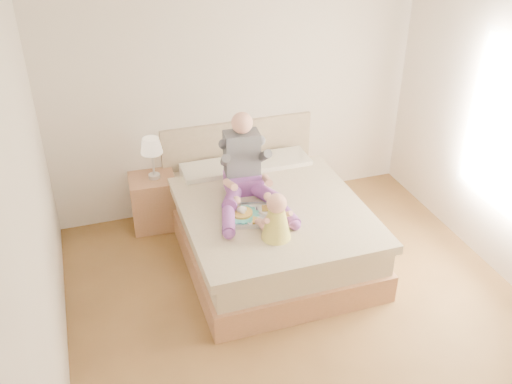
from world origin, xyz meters
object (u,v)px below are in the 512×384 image
object	(u,v)px
adult	(246,174)
baby	(276,220)
nightstand	(154,202)
tray	(253,213)
bed	(267,222)

from	to	relation	value
adult	baby	size ratio (longest dim) A/B	2.38
nightstand	tray	size ratio (longest dim) A/B	0.97
tray	baby	bearing A→B (deg)	-62.11
bed	baby	xyz separation A→B (m)	(-0.14, -0.64, 0.47)
bed	tray	size ratio (longest dim) A/B	3.66
nightstand	bed	bearing A→B (deg)	-35.04
bed	baby	world-z (taller)	baby
adult	baby	distance (m)	0.74
bed	baby	bearing A→B (deg)	-102.65
bed	tray	bearing A→B (deg)	-130.16
tray	baby	size ratio (longest dim) A/B	1.37
bed	adult	xyz separation A→B (m)	(-0.18, 0.09, 0.54)
nightstand	tray	distance (m)	1.36
adult	tray	world-z (taller)	adult
nightstand	baby	size ratio (longest dim) A/B	1.33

